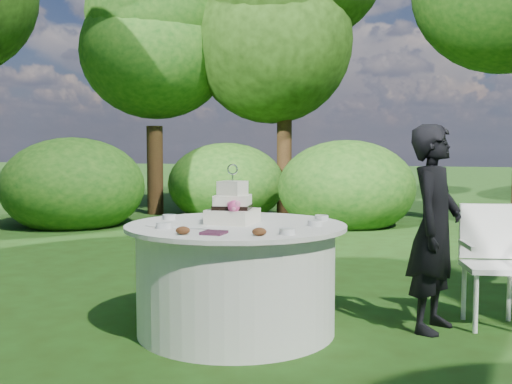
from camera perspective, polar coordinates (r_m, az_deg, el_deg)
ground at (r=4.40m, az=-1.89°, el=-13.04°), size 80.00×80.00×0.00m
napkins at (r=3.75m, az=-4.04°, el=-3.88°), size 0.14×0.14×0.02m
feather_plume at (r=4.06m, az=-7.56°, el=-3.33°), size 0.48×0.07×0.01m
guest at (r=4.45m, az=16.65°, el=-3.31°), size 0.48×0.61×1.47m
table at (r=4.30m, az=-1.91°, el=-8.10°), size 1.56×1.56×0.77m
cake at (r=4.26m, az=-2.24°, el=-1.49°), size 0.32×0.34×0.43m
chair at (r=4.77m, az=21.49°, el=-5.60°), size 0.50×0.50×0.89m
votives at (r=4.26m, az=-1.04°, el=-2.75°), size 1.21×0.97×0.04m
petal_cups at (r=3.70m, az=-3.37°, el=-3.73°), size 0.56×0.19×0.05m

